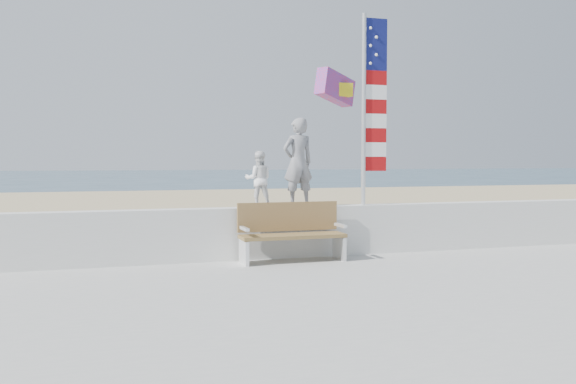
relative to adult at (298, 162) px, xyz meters
name	(u,v)px	position (x,y,z in m)	size (l,w,h in m)	color
ground	(312,290)	(-0.45, -2.00, -1.87)	(220.00, 220.00, 0.00)	#2B4456
sand	(206,225)	(-0.45, 7.00, -1.83)	(90.00, 40.00, 0.08)	tan
boardwalk	(473,373)	(-0.45, -6.00, -1.74)	(50.00, 12.40, 0.10)	#B0B0AB
seawall	(274,232)	(-0.45, 0.00, -1.24)	(30.00, 0.35, 0.90)	silver
adult	(298,162)	(0.00, 0.00, 0.00)	(0.58, 0.38, 1.58)	gray
child	(259,179)	(-0.73, 0.00, -0.30)	(0.48, 0.37, 0.98)	white
bench	(291,231)	(-0.28, -0.45, -1.18)	(1.80, 0.57, 1.00)	olive
flag	(370,101)	(1.40, 0.00, 1.12)	(0.50, 0.08, 3.50)	silver
parafoil_kite	(336,88)	(1.45, 1.79, 1.56)	(1.09, 0.82, 0.76)	red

